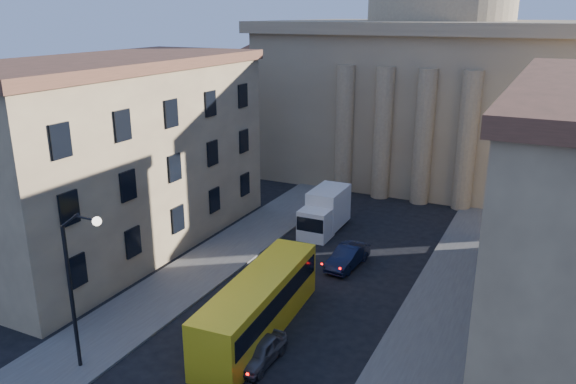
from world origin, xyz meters
name	(u,v)px	position (x,y,z in m)	size (l,w,h in m)	color
sidewalk_left	(180,284)	(-8.50, 18.00, 0.07)	(5.00, 60.00, 0.15)	#4F4C48
sidewalk_right	(428,345)	(8.50, 18.00, 0.07)	(5.00, 60.00, 0.15)	#4F4C48
church	(435,68)	(0.00, 55.47, 11.88)	(68.02, 28.76, 36.60)	#8A7455
building_left	(116,154)	(-17.00, 22.00, 7.42)	(11.60, 26.60, 14.70)	tan
street_lamp	(77,279)	(-6.97, 8.00, 5.29)	(2.62, 0.44, 8.83)	black
car_right_far	(261,351)	(0.80, 12.57, 0.67)	(1.58, 3.92, 1.34)	#4E4D53
car_right_distant	(348,257)	(0.80, 25.83, 0.77)	(1.63, 4.68, 1.54)	black
city_bus	(259,303)	(-0.80, 15.34, 1.79)	(3.49, 12.00, 3.34)	yellow
box_truck	(325,212)	(-3.50, 31.80, 1.65)	(2.59, 6.37, 3.48)	silver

